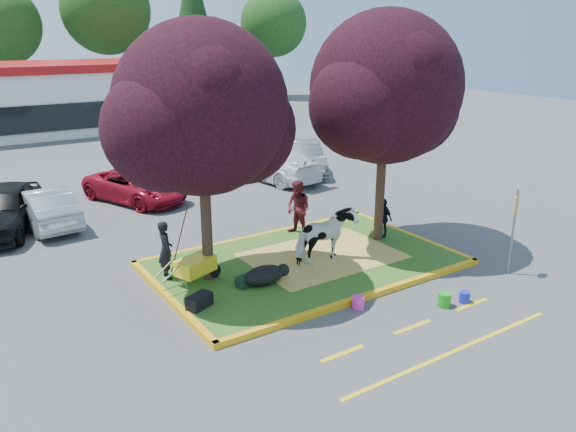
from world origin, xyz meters
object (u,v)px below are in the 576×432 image
cow (325,237)px  handler (166,250)px  wheelbarrow (196,266)px  car_silver (45,207)px  calf (264,275)px  bucket_green (444,300)px  car_black (2,209)px  bucket_blue (465,297)px  sign_post (514,223)px  bucket_pink (358,302)px

cow → handler: size_ratio=1.16×
wheelbarrow → car_silver: 7.65m
calf → bucket_green: 4.47m
handler → bucket_green: (5.06, -4.91, -0.76)m
car_black → car_silver: size_ratio=1.15×
bucket_green → wheelbarrow: bearing=137.1°
handler → bucket_blue: handler is taller
sign_post → wheelbarrow: bearing=127.9°
wheelbarrow → sign_post: bearing=-47.5°
bucket_green → bucket_blue: (0.58, -0.13, -0.03)m
car_silver → bucket_green: bearing=116.5°
calf → car_silver: car_silver is taller
calf → car_black: bearing=128.6°
calf → sign_post: bearing=-16.2°
car_silver → cow: bearing=121.6°
handler → car_silver: bearing=18.7°
handler → car_silver: (-1.69, 6.63, -0.27)m
sign_post → bucket_green: 3.23m
bucket_pink → cow: bearing=71.5°
calf → sign_post: (6.08, -2.80, 1.06)m
bucket_green → bucket_blue: size_ratio=1.24×
cow → car_silver: size_ratio=0.45×
car_black → bucket_green: bearing=-32.5°
cow → car_black: cow is taller
wheelbarrow → bucket_pink: bearing=-69.5°
cow → handler: 4.32m
cow → wheelbarrow: size_ratio=1.02×
bucket_blue → cow: bearing=113.7°
cow → wheelbarrow: bearing=71.9°
bucket_green → bucket_pink: (-1.80, 1.05, -0.01)m
wheelbarrow → sign_post: (7.48, -3.84, 0.84)m
calf → car_silver: bearing=121.9°
cow → handler: (-4.06, 1.46, 0.01)m
wheelbarrow → bucket_pink: (2.74, -3.17, -0.46)m
bucket_green → bucket_pink: bearing=149.8°
calf → car_black: car_black is taller
car_silver → handler: bearing=100.5°
cow → bucket_blue: (1.57, -3.58, -0.78)m
handler → car_black: 7.35m
wheelbarrow → calf: bearing=-57.0°
handler → bucket_pink: 5.12m
handler → sign_post: (8.00, -4.54, 0.53)m
bucket_blue → car_silver: 13.79m
sign_post → bucket_green: bearing=162.3°
bucket_green → sign_post: bearing=7.3°
wheelbarrow → car_black: bearing=94.9°
bucket_blue → car_silver: bearing=122.1°
calf → car_silver: 9.12m
car_black → sign_post: bearing=-22.8°
calf → wheelbarrow: (-1.40, 1.04, 0.22)m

